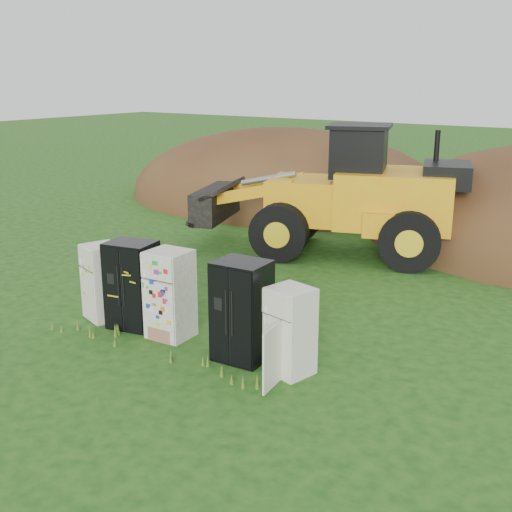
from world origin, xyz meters
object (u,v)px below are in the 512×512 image
Objects in this scene: fridge_black_side at (133,285)px; fridge_sticker at (170,294)px; fridge_leftmost at (103,282)px; wheel_loader at (325,189)px; fridge_black_right at (242,311)px; fridge_open_door at (290,331)px.

fridge_black_side is 1.02× the size of fridge_sticker.
fridge_leftmost is 0.21× the size of wheel_loader.
fridge_sticker is 0.23× the size of wheel_loader.
fridge_black_right is 0.24× the size of wheel_loader.
fridge_open_door is at bearing 19.01° from fridge_leftmost.
fridge_sticker is at bearing 174.83° from fridge_black_right.
fridge_black_side is 4.00m from fridge_open_door.
fridge_black_side is at bearing 178.22° from fridge_sticker.
fridge_leftmost is at bearing 170.09° from fridge_black_side.
fridge_black_side is 1.16× the size of fridge_open_door.
fridge_leftmost is 7.90m from wheel_loader.
fridge_open_door is at bearing -4.17° from fridge_sticker.
wheel_loader reaches higher than fridge_black_right.
fridge_black_side is at bearing -167.46° from fridge_open_door.
fridge_leftmost reaches higher than fridge_open_door.
wheel_loader reaches higher than fridge_black_side.
wheel_loader is (-2.48, 7.69, 0.98)m from fridge_black_right.
fridge_leftmost is at bearing 176.34° from fridge_black_right.
fridge_sticker is at bearing -9.81° from fridge_black_side.
fridge_sticker is 2.95m from fridge_open_door.
fridge_sticker is at bearing 20.42° from fridge_leftmost.
fridge_black_right reaches higher than fridge_leftmost.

